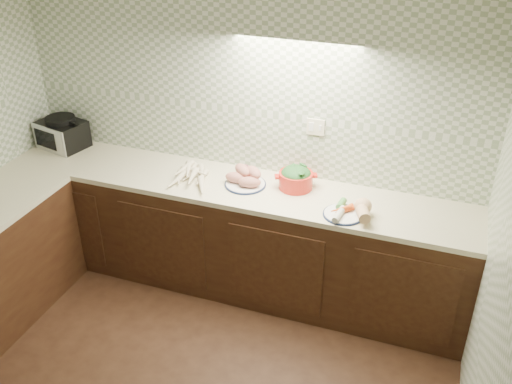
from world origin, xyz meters
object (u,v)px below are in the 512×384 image
(veg_plate, at_px, (353,209))
(parsnip_pile, at_px, (199,177))
(onion_bowl, at_px, (246,173))
(dutch_oven, at_px, (296,178))
(toaster_oven, at_px, (62,133))
(sweet_potato_plate, at_px, (246,178))

(veg_plate, bearing_deg, parsnip_pile, 175.22)
(onion_bowl, xyz_separation_m, dutch_oven, (0.40, -0.03, 0.05))
(toaster_oven, bearing_deg, dutch_oven, 12.31)
(sweet_potato_plate, relative_size, onion_bowl, 2.29)
(dutch_oven, distance_m, veg_plate, 0.52)
(parsnip_pile, height_order, dutch_oven, dutch_oven)
(parsnip_pile, xyz_separation_m, onion_bowl, (0.32, 0.17, 0.01))
(toaster_oven, bearing_deg, parsnip_pile, 6.07)
(dutch_oven, xyz_separation_m, veg_plate, (0.47, -0.23, -0.04))
(toaster_oven, distance_m, onion_bowl, 1.63)
(toaster_oven, distance_m, parsnip_pile, 1.33)
(toaster_oven, height_order, sweet_potato_plate, toaster_oven)
(parsnip_pile, bearing_deg, toaster_oven, 173.11)
(dutch_oven, bearing_deg, toaster_oven, 155.74)
(toaster_oven, height_order, parsnip_pile, toaster_oven)
(parsnip_pile, bearing_deg, onion_bowl, 28.17)
(parsnip_pile, distance_m, dutch_oven, 0.73)
(toaster_oven, xyz_separation_m, onion_bowl, (1.63, 0.01, -0.09))
(toaster_oven, relative_size, veg_plate, 1.25)
(dutch_oven, bearing_deg, parsnip_pile, 167.20)
(sweet_potato_plate, xyz_separation_m, onion_bowl, (-0.04, 0.11, -0.02))
(onion_bowl, relative_size, veg_plate, 0.40)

